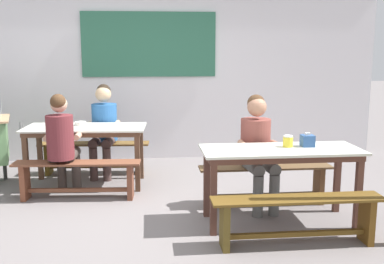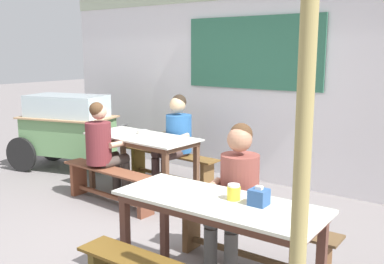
{
  "view_description": "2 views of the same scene",
  "coord_description": "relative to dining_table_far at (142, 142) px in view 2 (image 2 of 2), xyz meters",
  "views": [
    {
      "loc": [
        0.03,
        -4.59,
        1.73
      ],
      "look_at": [
        0.44,
        0.22,
        0.85
      ],
      "focal_mm": 41.99,
      "sensor_mm": 36.0,
      "label": 1
    },
    {
      "loc": [
        2.94,
        -2.92,
        1.85
      ],
      "look_at": [
        0.31,
        0.66,
        1.02
      ],
      "focal_mm": 41.01,
      "sensor_mm": 36.0,
      "label": 2
    }
  ],
  "objects": [
    {
      "name": "person_right_near_table",
      "position": [
        2.0,
        -1.0,
        0.03
      ],
      "size": [
        0.48,
        0.59,
        1.26
      ],
      "color": "#5F5F5D",
      "rests_on": "ground_plane"
    },
    {
      "name": "dining_table_far",
      "position": [
        0.0,
        0.0,
        0.0
      ],
      "size": [
        1.55,
        0.76,
        0.77
      ],
      "color": "silver",
      "rests_on": "ground_plane"
    },
    {
      "name": "bench_far_back",
      "position": [
        0.03,
        0.55,
        -0.4
      ],
      "size": [
        1.55,
        0.35,
        0.45
      ],
      "color": "brown",
      "rests_on": "ground_plane"
    },
    {
      "name": "soup_bowl",
      "position": [
        -0.07,
        0.11,
        0.11
      ],
      "size": [
        0.15,
        0.15,
        0.05
      ],
      "primitive_type": "cylinder",
      "color": "silver",
      "rests_on": "dining_table_far"
    },
    {
      "name": "person_center_facing",
      "position": [
        0.18,
        0.48,
        0.04
      ],
      "size": [
        0.49,
        0.59,
        1.27
      ],
      "color": "#493532",
      "rests_on": "ground_plane"
    },
    {
      "name": "tissue_box",
      "position": [
        2.42,
        -1.4,
        0.14
      ],
      "size": [
        0.12,
        0.12,
        0.14
      ],
      "color": "#2F548E",
      "rests_on": "dining_table_near"
    },
    {
      "name": "condiment_jar",
      "position": [
        2.22,
        -1.4,
        0.14
      ],
      "size": [
        0.1,
        0.1,
        0.12
      ],
      "color": "yellow",
      "rests_on": "dining_table_near"
    },
    {
      "name": "person_left_back_turned",
      "position": [
        -0.2,
        -0.46,
        0.01
      ],
      "size": [
        0.43,
        0.56,
        1.24
      ],
      "color": "#423833",
      "rests_on": "ground_plane"
    },
    {
      "name": "dining_table_near",
      "position": [
        2.13,
        -1.48,
        -0.0
      ],
      "size": [
        1.59,
        0.64,
        0.77
      ],
      "color": "silver",
      "rests_on": "ground_plane"
    },
    {
      "name": "ground_plane",
      "position": [
        0.85,
        -1.14,
        -0.69
      ],
      "size": [
        40.0,
        40.0,
        0.0
      ],
      "primitive_type": "plane",
      "color": "slate"
    },
    {
      "name": "wooden_support_post",
      "position": [
        3.01,
        -2.1,
        0.39
      ],
      "size": [
        0.08,
        0.08,
        2.15
      ],
      "primitive_type": "cylinder",
      "color": "#A29055",
      "rests_on": "ground_plane"
    },
    {
      "name": "bench_far_front",
      "position": [
        -0.03,
        -0.55,
        -0.4
      ],
      "size": [
        1.48,
        0.33,
        0.45
      ],
      "color": "brown",
      "rests_on": "ground_plane"
    },
    {
      "name": "backdrop_wall",
      "position": [
        0.85,
        1.47,
        0.76
      ],
      "size": [
        7.21,
        0.23,
        2.76
      ],
      "color": "silver",
      "rests_on": "ground_plane"
    },
    {
      "name": "food_cart",
      "position": [
        -1.75,
        0.19,
        0.0
      ],
      "size": [
        1.88,
        1.19,
        1.18
      ],
      "color": "#65945D",
      "rests_on": "ground_plane"
    },
    {
      "name": "bench_near_back",
      "position": [
        2.12,
        -0.93,
        -0.4
      ],
      "size": [
        1.5,
        0.27,
        0.45
      ],
      "color": "brown",
      "rests_on": "ground_plane"
    }
  ]
}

